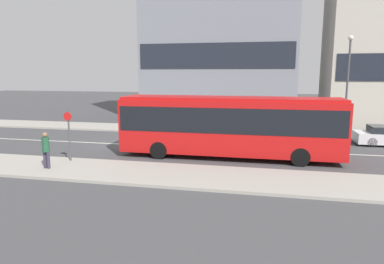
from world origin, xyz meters
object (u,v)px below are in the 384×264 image
at_px(pedestrian_near_stop, 46,148).
at_px(city_bus, 229,123).
at_px(parked_car_0, 310,133).
at_px(bus_stop_sign, 69,132).
at_px(street_lamp, 348,76).

bearing_deg(pedestrian_near_stop, city_bus, -143.95).
xyz_separation_m(parked_car_0, bus_stop_sign, (-12.99, -8.31, 0.99)).
bearing_deg(city_bus, street_lamp, 41.82).
relative_size(pedestrian_near_stop, bus_stop_sign, 0.67).
distance_m(bus_stop_sign, street_lamp, 19.12).
bearing_deg(bus_stop_sign, pedestrian_near_stop, -100.97).
bearing_deg(street_lamp, city_bus, -134.62).
bearing_deg(street_lamp, parked_car_0, -138.06).
xyz_separation_m(city_bus, street_lamp, (7.62, 7.72, 2.53)).
relative_size(city_bus, street_lamp, 1.69).
bearing_deg(city_bus, bus_stop_sign, -163.30).
distance_m(city_bus, street_lamp, 11.14).
height_order(city_bus, street_lamp, street_lamp).
distance_m(city_bus, pedestrian_near_stop, 9.47).
bearing_deg(parked_car_0, bus_stop_sign, -147.38).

